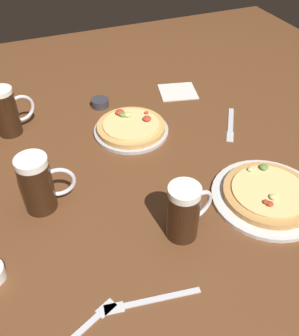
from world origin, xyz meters
The scene contains 11 objects.
ground_plane centered at (0.00, 0.00, -0.01)m, with size 2.40×2.40×0.03m, color brown.
pizza_plate_near centered at (0.27, -0.23, 0.02)m, with size 0.32×0.32×0.05m.
pizza_plate_far centered at (0.02, 0.23, 0.02)m, with size 0.26×0.26×0.05m.
beer_mug_dark centered at (-0.01, -0.25, 0.08)m, with size 0.14×0.08×0.16m.
beer_mug_amber centered at (-0.33, -0.02, 0.09)m, with size 0.15×0.09×0.17m.
beer_mug_pale centered at (-0.37, 0.38, 0.08)m, with size 0.14×0.08×0.17m.
ramekin_butter centered at (-0.03, 0.43, 0.02)m, with size 0.07×0.07×0.03m, color #333338.
napkin_folded centered at (0.29, 0.42, 0.00)m, with size 0.15×0.14×0.01m, color silver.
fork_left centered at (-0.16, -0.40, 0.00)m, with size 0.22×0.05×0.01m.
knife_right centered at (0.37, 0.13, 0.00)m, with size 0.13×0.19×0.01m.
fork_spare centered at (-0.33, -0.41, 0.00)m, with size 0.20×0.11×0.01m.
Camera 1 is at (-0.33, -0.82, 0.78)m, focal length 40.75 mm.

